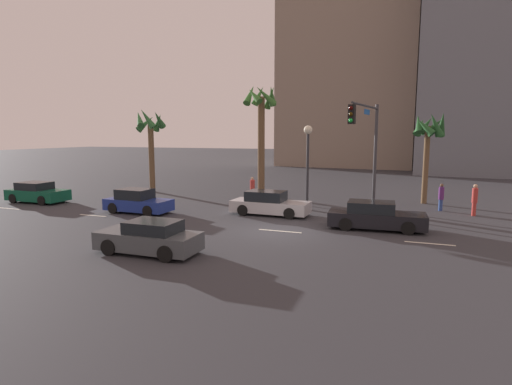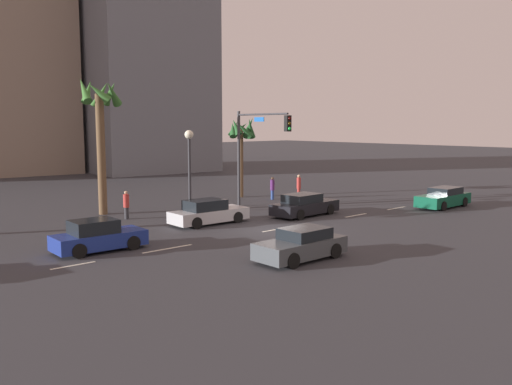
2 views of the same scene
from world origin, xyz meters
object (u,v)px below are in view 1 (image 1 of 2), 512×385
object	(u,v)px
streetlamp	(308,149)
palm_tree_0	(429,133)
car_5	(269,204)
building_1	(353,52)
car_1	(138,202)
car_2	(37,193)
car_3	(150,238)
pedestrian_2	(475,199)
pedestrian_0	(252,188)
palm_tree_1	(262,116)
car_0	(375,216)
traffic_signal	(368,139)
building_0	(485,53)
palm_tree_2	(150,132)
pedestrian_1	(441,196)

from	to	relation	value
streetlamp	palm_tree_0	world-z (taller)	palm_tree_0
car_5	building_1	world-z (taller)	building_1
car_1	streetlamp	bearing A→B (deg)	33.04
car_1	palm_tree_0	world-z (taller)	palm_tree_0
car_2	car_3	distance (m)	16.58
car_3	streetlamp	xyz separation A→B (m)	(3.33, 12.92, 3.13)
pedestrian_2	pedestrian_0	bearing A→B (deg)	176.99
car_3	streetlamp	size ratio (longest dim) A/B	0.78
palm_tree_0	palm_tree_1	bearing A→B (deg)	-178.02
car_0	pedestrian_0	size ratio (longest dim) A/B	2.80
palm_tree_1	palm_tree_0	bearing A→B (deg)	1.98
car_1	car_3	world-z (taller)	car_1
traffic_signal	building_0	size ratio (longest dim) A/B	0.23
car_0	car_2	bearing A→B (deg)	178.84
car_5	palm_tree_2	xyz separation A→B (m)	(-12.06, 5.93, 4.22)
palm_tree_1	car_2	bearing A→B (deg)	-148.65
car_2	pedestrian_1	distance (m)	26.74
car_3	palm_tree_1	xyz separation A→B (m)	(-1.00, 16.18, 5.40)
palm_tree_1	building_1	xyz separation A→B (m)	(2.10, 35.61, 10.97)
car_2	pedestrian_0	size ratio (longest dim) A/B	2.48
car_2	building_0	size ratio (longest dim) A/B	0.15
car_5	building_0	world-z (taller)	building_0
car_1	palm_tree_0	bearing A→B (deg)	30.19
palm_tree_0	building_1	bearing A→B (deg)	105.22
pedestrian_2	palm_tree_0	world-z (taller)	palm_tree_0
car_3	palm_tree_2	bearing A→B (deg)	123.82
pedestrian_2	palm_tree_1	world-z (taller)	palm_tree_1
palm_tree_1	building_1	bearing A→B (deg)	86.62
traffic_signal	pedestrian_0	xyz separation A→B (m)	(-8.02, 2.42, -3.54)
palm_tree_0	palm_tree_1	xyz separation A→B (m)	(-11.68, -0.40, 1.25)
car_3	building_0	xyz separation A→B (m)	(17.50, 43.05, 13.53)
car_5	pedestrian_1	size ratio (longest dim) A/B	2.72
car_2	car_3	bearing A→B (deg)	-28.49
car_5	building_1	size ratio (longest dim) A/B	0.14
car_1	car_2	world-z (taller)	car_1
car_0	pedestrian_0	distance (m)	10.75
streetlamp	palm_tree_1	distance (m)	5.87
pedestrian_1	streetlamp	bearing A→B (deg)	-172.71
car_0	pedestrian_2	size ratio (longest dim) A/B	2.57
pedestrian_1	building_1	distance (m)	42.40
streetlamp	pedestrian_0	bearing A→B (deg)	170.64
streetlamp	building_0	world-z (taller)	building_0
car_2	building_0	distance (m)	49.45
car_2	streetlamp	size ratio (longest dim) A/B	0.80
streetlamp	palm_tree_1	xyz separation A→B (m)	(-4.33, 3.26, 2.27)
palm_tree_2	pedestrian_2	bearing A→B (deg)	-5.44
car_0	pedestrian_2	distance (m)	7.45
car_2	streetlamp	world-z (taller)	streetlamp
pedestrian_0	palm_tree_0	distance (m)	12.45
streetlamp	building_0	xyz separation A→B (m)	(14.17, 30.13, 10.40)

